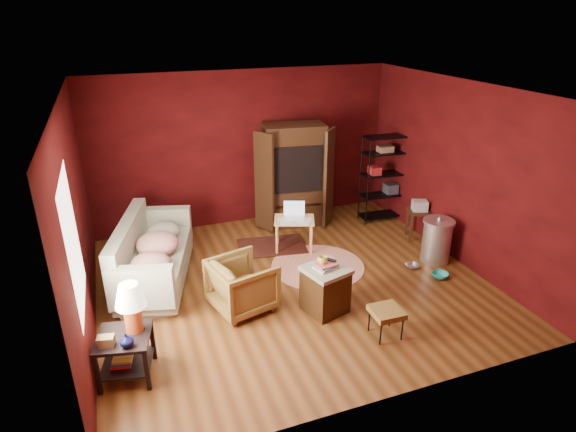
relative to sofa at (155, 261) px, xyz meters
name	(u,v)px	position (x,y,z in m)	size (l,w,h in m)	color
room	(291,195)	(1.85, -0.72, 1.04)	(5.54, 5.04, 2.84)	brown
sofa	(155,261)	(0.00, 0.00, 0.00)	(1.86, 0.54, 0.73)	#9EA38D
armchair	(242,282)	(1.03, -1.07, 0.03)	(0.76, 0.71, 0.78)	black
pet_bowl_steel	(413,262)	(3.81, -0.94, -0.26)	(0.21, 0.05, 0.21)	#ADAFB4
pet_bowl_turquoise	(441,270)	(4.03, -1.35, -0.24)	(0.25, 0.08, 0.25)	#2AC5C3
vase	(126,340)	(-0.48, -2.10, 0.24)	(0.15, 0.15, 0.15)	#0C0F3C
mug	(323,259)	(1.99, -1.50, 0.42)	(0.13, 0.10, 0.13)	#D5CC68
side_table	(128,323)	(-0.45, -1.87, 0.30)	(0.67, 0.67, 1.11)	black
sofa_cushions	(151,257)	(-0.05, 0.01, 0.08)	(1.39, 2.29, 0.90)	#9EA38D
hamper	(325,289)	(2.04, -1.51, -0.03)	(0.65, 0.65, 0.74)	#44270F
footstool	(387,313)	(2.52, -2.27, -0.04)	(0.38, 0.38, 0.38)	black
rug_round	(318,266)	(2.43, -0.39, -0.36)	(1.83, 1.83, 0.01)	#F0DFC8
rug_oriental	(272,246)	(1.97, 0.51, -0.35)	(1.24, 0.93, 0.01)	#551F16
laptop_desk	(294,222)	(2.30, 0.31, 0.14)	(0.77, 0.68, 0.81)	#FFC074
tv_armoire	(294,174)	(2.69, 1.32, 0.62)	(1.47, 0.91, 1.88)	#3C2111
wire_shelving	(384,175)	(4.32, 0.91, 0.54)	(0.82, 0.39, 1.64)	black
small_stand	(419,210)	(4.48, -0.06, 0.17)	(0.46, 0.46, 0.71)	#3C2111
trash_can	(437,241)	(4.27, -0.87, 0.00)	(0.59, 0.59, 0.77)	white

